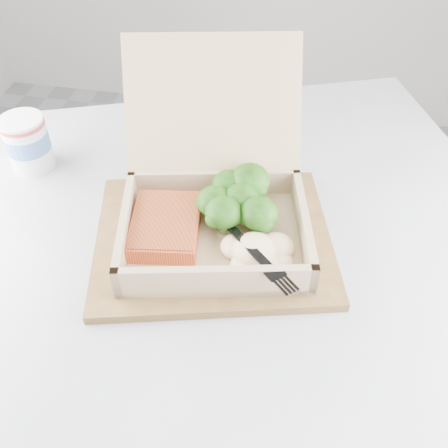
% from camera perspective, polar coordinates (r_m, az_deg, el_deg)
% --- Properties ---
extents(cafe_table, '(1.13, 1.13, 0.76)m').
position_cam_1_polar(cafe_table, '(0.81, -0.09, -14.04)').
color(cafe_table, black).
rests_on(cafe_table, floor).
extents(serving_tray, '(0.37, 0.32, 0.01)m').
position_cam_1_polar(serving_tray, '(0.68, -1.24, -1.65)').
color(serving_tray, brown).
rests_on(serving_tray, cafe_table).
extents(takeout_container, '(0.30, 0.33, 0.20)m').
position_cam_1_polar(takeout_container, '(0.67, -1.12, 4.12)').
color(takeout_container, tan).
rests_on(takeout_container, serving_tray).
extents(salmon_fillet, '(0.10, 0.13, 0.02)m').
position_cam_1_polar(salmon_fillet, '(0.66, -6.68, -0.23)').
color(salmon_fillet, '#D8592A').
rests_on(salmon_fillet, takeout_container).
extents(broccoli_pile, '(0.12, 0.12, 0.04)m').
position_cam_1_polar(broccoli_pile, '(0.67, 1.97, 2.19)').
color(broccoli_pile, '#31751A').
rests_on(broccoli_pile, takeout_container).
extents(mashed_potatoes, '(0.09, 0.08, 0.03)m').
position_cam_1_polar(mashed_potatoes, '(0.62, 3.53, -2.99)').
color(mashed_potatoes, beige).
rests_on(mashed_potatoes, takeout_container).
extents(plastic_fork, '(0.11, 0.13, 0.02)m').
position_cam_1_polar(plastic_fork, '(0.62, 1.70, -1.19)').
color(plastic_fork, black).
rests_on(plastic_fork, mashed_potatoes).
extents(paper_cup, '(0.07, 0.07, 0.09)m').
position_cam_1_polar(paper_cup, '(0.84, -21.58, 8.78)').
color(paper_cup, white).
rests_on(paper_cup, cafe_table).
extents(receipt, '(0.11, 0.16, 0.00)m').
position_cam_1_polar(receipt, '(0.81, -1.27, 6.71)').
color(receipt, white).
rests_on(receipt, cafe_table).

